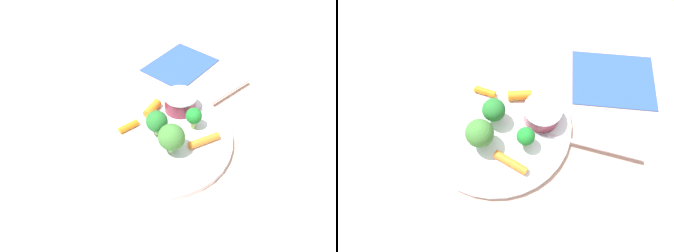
% 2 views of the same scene
% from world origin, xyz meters
% --- Properties ---
extents(ground_plane, '(2.40, 2.40, 0.00)m').
position_xyz_m(ground_plane, '(0.00, 0.00, 0.00)').
color(ground_plane, tan).
extents(plate, '(0.27, 0.27, 0.01)m').
position_xyz_m(plate, '(0.00, 0.00, 0.01)').
color(plate, white).
rests_on(plate, ground_plane).
extents(sauce_cup, '(0.07, 0.07, 0.04)m').
position_xyz_m(sauce_cup, '(-0.08, 0.02, 0.03)').
color(sauce_cup, maroon).
rests_on(sauce_cup, plate).
extents(broccoli_floret_0, '(0.04, 0.04, 0.05)m').
position_xyz_m(broccoli_floret_0, '(-0.00, -0.01, 0.04)').
color(broccoli_floret_0, '#99AD5D').
rests_on(broccoli_floret_0, plate).
extents(broccoli_floret_1, '(0.03, 0.03, 0.04)m').
position_xyz_m(broccoli_floret_1, '(-0.03, 0.05, 0.04)').
color(broccoli_floret_1, '#9ABE62').
rests_on(broccoli_floret_1, plate).
extents(broccoli_floret_2, '(0.05, 0.05, 0.06)m').
position_xyz_m(broccoli_floret_2, '(0.03, 0.03, 0.05)').
color(broccoli_floret_2, '#9AC26E').
rests_on(broccoli_floret_2, plate).
extents(carrot_stick_0, '(0.05, 0.03, 0.02)m').
position_xyz_m(carrot_stick_0, '(-0.06, -0.03, 0.02)').
color(carrot_stick_0, orange).
rests_on(carrot_stick_0, plate).
extents(carrot_stick_1, '(0.04, 0.03, 0.01)m').
position_xyz_m(carrot_stick_1, '(-0.00, -0.06, 0.02)').
color(carrot_stick_1, orange).
rests_on(carrot_stick_1, plate).
extents(carrot_stick_2, '(0.05, 0.05, 0.01)m').
position_xyz_m(carrot_stick_2, '(0.00, 0.08, 0.02)').
color(carrot_stick_2, orange).
rests_on(carrot_stick_2, plate).
extents(fork, '(0.16, 0.12, 0.00)m').
position_xyz_m(fork, '(-0.13, 0.09, 0.01)').
color(fork, '#BCADB7').
rests_on(fork, plate).
extents(napkin, '(0.19, 0.18, 0.00)m').
position_xyz_m(napkin, '(-0.25, -0.02, 0.00)').
color(napkin, '#2A4A87').
rests_on(napkin, ground_plane).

